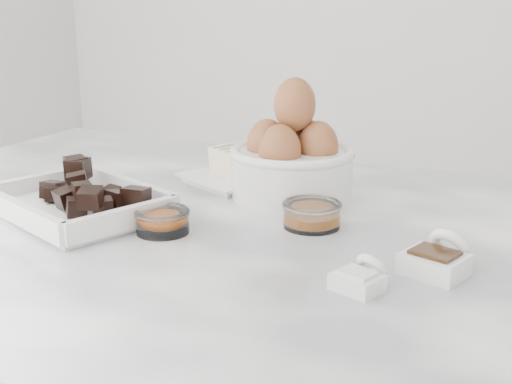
% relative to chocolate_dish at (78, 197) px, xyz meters
% --- Properties ---
extents(marble_slab, '(1.20, 0.80, 0.04)m').
position_rel_chocolate_dish_xyz_m(marble_slab, '(0.20, 0.05, -0.04)').
color(marble_slab, white).
rests_on(marble_slab, cabinet).
extents(chocolate_dish, '(0.27, 0.24, 0.06)m').
position_rel_chocolate_dish_xyz_m(chocolate_dish, '(0.00, 0.00, 0.00)').
color(chocolate_dish, white).
rests_on(chocolate_dish, marble_slab).
extents(butter_plate, '(0.17, 0.17, 0.06)m').
position_rel_chocolate_dish_xyz_m(butter_plate, '(0.11, 0.23, -0.00)').
color(butter_plate, white).
rests_on(butter_plate, marble_slab).
extents(sugar_ramekin, '(0.08, 0.08, 0.05)m').
position_rel_chocolate_dish_xyz_m(sugar_ramekin, '(0.26, 0.21, 0.00)').
color(sugar_ramekin, white).
rests_on(sugar_ramekin, marble_slab).
extents(egg_bowl, '(0.18, 0.18, 0.17)m').
position_rel_chocolate_dish_xyz_m(egg_bowl, '(0.21, 0.21, 0.03)').
color(egg_bowl, white).
rests_on(egg_bowl, marble_slab).
extents(honey_bowl, '(0.08, 0.08, 0.03)m').
position_rel_chocolate_dish_xyz_m(honey_bowl, '(0.29, 0.10, -0.01)').
color(honey_bowl, white).
rests_on(honey_bowl, marble_slab).
extents(zest_bowl, '(0.07, 0.07, 0.03)m').
position_rel_chocolate_dish_xyz_m(zest_bowl, '(0.14, -0.01, -0.01)').
color(zest_bowl, white).
rests_on(zest_bowl, marble_slab).
extents(vanilla_spoon, '(0.07, 0.09, 0.05)m').
position_rel_chocolate_dish_xyz_m(vanilla_spoon, '(0.47, 0.03, -0.01)').
color(vanilla_spoon, white).
rests_on(vanilla_spoon, marble_slab).
extents(salt_spoon, '(0.06, 0.07, 0.04)m').
position_rel_chocolate_dish_xyz_m(salt_spoon, '(0.41, -0.05, -0.01)').
color(salt_spoon, white).
rests_on(salt_spoon, marble_slab).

